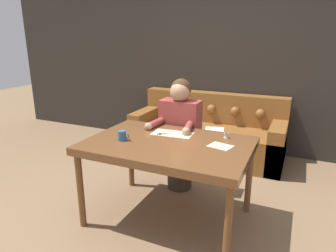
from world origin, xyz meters
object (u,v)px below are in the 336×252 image
Objects in this scene: mug at (122,135)px; thread_spool at (226,136)px; person at (180,134)px; scissors at (165,134)px; couch at (208,134)px; dining_table at (168,149)px.

thread_spool is at bearing 28.45° from mug.
person is 0.45m from scissors.
mug is (-0.26, -0.74, 0.17)m from person.
thread_spool is (0.58, -0.29, 0.15)m from person.
thread_spool is at bearing -26.51° from person.
person is 27.94× the size of thread_spool.
person is at bearing 70.80° from mug.
couch is 1.62m from scissors.
dining_table is 0.43m from mug.
person is at bearing 102.59° from dining_table.
couch is at bearing 91.15° from scissors.
couch is 9.14× the size of scissors.
couch reaches higher than scissors.
scissors is 5.22× the size of thread_spool.
couch is 1.71× the size of person.
mug is 0.96m from thread_spool.
dining_table is at bearing 18.00° from mug.
person is 5.36× the size of scissors.
couch is 18.98× the size of mug.
person is at bearing 153.49° from thread_spool.
thread_spool reaches higher than scissors.
couch is (-0.15, 1.74, -0.40)m from dining_table.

